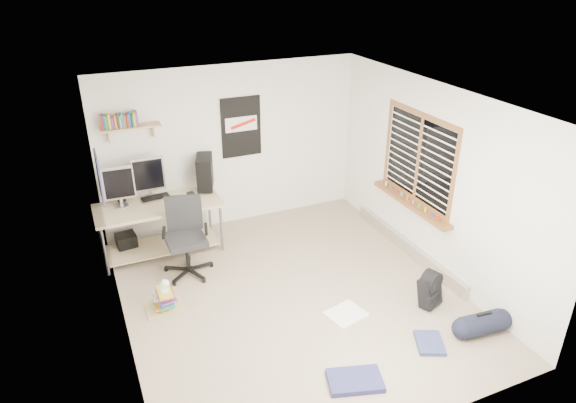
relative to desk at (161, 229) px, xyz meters
name	(u,v)px	position (x,y,z in m)	size (l,w,h in m)	color
floor	(292,296)	(1.27, -1.74, -0.37)	(4.00, 4.50, 0.01)	gray
ceiling	(293,101)	(1.27, -1.74, 2.14)	(4.00, 4.50, 0.01)	white
back_wall	(232,147)	(1.27, 0.52, 0.89)	(4.00, 0.01, 2.50)	silver
left_wall	(113,243)	(-0.73, -1.74, 0.89)	(0.01, 4.50, 2.50)	silver
right_wall	(433,180)	(3.28, -1.74, 0.89)	(0.01, 4.50, 2.50)	silver
desk	(161,229)	(0.00, 0.00, 0.00)	(1.72, 0.75, 0.78)	tan
monitor_left	(119,189)	(-0.47, 0.14, 0.65)	(0.42, 0.10, 0.46)	#A4A3A8
monitor_right	(149,180)	(-0.05, 0.26, 0.66)	(0.44, 0.11, 0.49)	#A1A0A5
pc_tower	(205,172)	(0.76, 0.26, 0.66)	(0.22, 0.46, 0.48)	black
keyboard	(155,197)	(0.00, 0.18, 0.43)	(0.39, 0.14, 0.02)	black
speaker_left	(121,195)	(-0.45, 0.26, 0.51)	(0.09, 0.09, 0.19)	black
speaker_right	(191,198)	(0.43, -0.21, 0.50)	(0.08, 0.08, 0.17)	black
office_chair	(186,241)	(0.20, -0.70, 0.12)	(0.69, 0.69, 1.06)	black
wall_shelf	(131,127)	(-0.18, 0.40, 1.42)	(0.80, 0.22, 0.24)	tan
poster_back_wall	(241,127)	(1.42, 0.49, 1.19)	(0.62, 0.03, 0.92)	black
poster_left_wall	(99,177)	(-0.71, -0.54, 1.14)	(0.02, 0.42, 0.60)	navy
window	(418,158)	(3.22, -1.44, 1.08)	(0.10, 1.50, 1.26)	brown
baseboard_heater	(407,247)	(3.23, -1.44, -0.28)	(0.08, 2.50, 0.18)	#B7B2A8
backpack	(430,291)	(2.73, -2.57, -0.16)	(0.28, 0.22, 0.37)	black
duffel_bag	(482,323)	(2.95, -3.24, -0.22)	(0.26, 0.26, 0.51)	black
tshirt	(346,314)	(1.70, -2.36, -0.34)	(0.43, 0.37, 0.04)	white
jeans_a	(355,380)	(1.26, -3.32, -0.33)	(0.54, 0.35, 0.06)	navy
jeans_b	(429,343)	(2.30, -3.17, -0.34)	(0.38, 0.28, 0.05)	navy
book_stack	(164,298)	(-0.25, -1.34, -0.21)	(0.49, 0.40, 0.33)	olive
desk_lamp	(164,282)	(-0.23, -1.36, 0.02)	(0.11, 0.18, 0.18)	silver
subwoofer	(127,244)	(-0.48, 0.18, -0.22)	(0.27, 0.27, 0.30)	black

